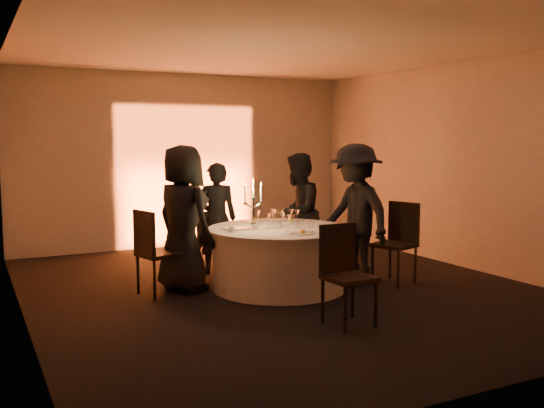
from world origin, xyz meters
name	(u,v)px	position (x,y,z in m)	size (l,w,h in m)	color
floor	(279,288)	(0.00, 0.00, 0.00)	(7.00, 7.00, 0.00)	black
ceiling	(279,46)	(0.00, 0.00, 3.00)	(7.00, 7.00, 0.00)	silver
wall_back	(187,160)	(0.00, 3.50, 1.50)	(7.00, 7.00, 0.00)	#A29C96
wall_front	(502,191)	(0.00, -3.50, 1.50)	(7.00, 7.00, 0.00)	#A29C96
wall_left	(18,176)	(-3.00, 0.00, 1.50)	(7.00, 7.00, 0.00)	#A29C96
wall_right	(461,165)	(3.00, 0.00, 1.50)	(7.00, 7.00, 0.00)	#A29C96
uplighter_fixture	(194,245)	(0.00, 3.20, 0.05)	(0.25, 0.12, 0.10)	black
banquet_table	(279,258)	(0.00, 0.00, 0.38)	(1.80, 1.80, 0.77)	black
chair_left	(153,247)	(-1.52, 0.35, 0.59)	(0.55, 0.55, 1.04)	black
chair_back_left	(210,238)	(-0.44, 1.26, 0.49)	(0.48, 0.48, 0.88)	black
chair_back_right	(297,227)	(0.90, 1.15, 0.56)	(0.61, 0.61, 1.00)	black
chair_right	(398,237)	(1.53, -0.43, 0.60)	(0.58, 0.58, 1.06)	black
chair_front	(344,268)	(-0.09, -1.59, 0.57)	(0.46, 0.46, 1.01)	black
guest_left	(183,218)	(-1.11, 0.42, 0.90)	(0.88, 0.58, 1.81)	black
guest_back_left	(216,218)	(-0.39, 1.13, 0.78)	(0.57, 0.37, 1.55)	black
guest_back_right	(298,212)	(0.74, 0.84, 0.84)	(0.82, 0.64, 1.68)	black
guest_right	(355,213)	(1.07, -0.11, 0.91)	(1.17, 0.67, 1.82)	black
plate_left	(236,228)	(-0.52, 0.15, 0.78)	(0.36, 0.30, 0.01)	white
plate_back_left	(255,220)	(-0.04, 0.63, 0.79)	(0.36, 0.27, 0.08)	white
plate_back_right	(290,221)	(0.38, 0.42, 0.79)	(0.35, 0.28, 0.08)	white
plate_right	(328,226)	(0.61, -0.18, 0.78)	(0.36, 0.27, 0.01)	white
plate_front	(303,232)	(0.02, -0.56, 0.79)	(0.36, 0.28, 0.08)	white
coffee_cup	(232,229)	(-0.66, -0.04, 0.80)	(0.11, 0.11, 0.07)	white
candelabra	(253,212)	(-0.35, 0.01, 0.99)	(0.27, 0.13, 0.63)	silver
wine_glass_a	(288,220)	(-0.03, -0.29, 0.91)	(0.07, 0.07, 0.19)	white
wine_glass_b	(281,215)	(0.10, 0.15, 0.91)	(0.07, 0.07, 0.19)	white
wine_glass_c	(258,215)	(-0.14, 0.33, 0.91)	(0.07, 0.07, 0.19)	white
wine_glass_d	(297,214)	(0.34, 0.14, 0.91)	(0.07, 0.07, 0.19)	white
wine_glass_e	(268,218)	(-0.16, -0.01, 0.91)	(0.07, 0.07, 0.19)	white
wine_glass_f	(274,214)	(0.08, 0.30, 0.91)	(0.07, 0.07, 0.19)	white
wine_glass_g	(272,213)	(0.11, 0.42, 0.91)	(0.07, 0.07, 0.19)	white
wine_glass_h	(291,213)	(0.30, 0.24, 0.91)	(0.07, 0.07, 0.19)	white
wine_glass_i	(283,217)	(0.03, -0.03, 0.91)	(0.07, 0.07, 0.19)	white
tumbler_a	(299,224)	(0.21, -0.13, 0.82)	(0.07, 0.07, 0.09)	white
tumbler_b	(311,224)	(0.36, -0.18, 0.82)	(0.07, 0.07, 0.09)	white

